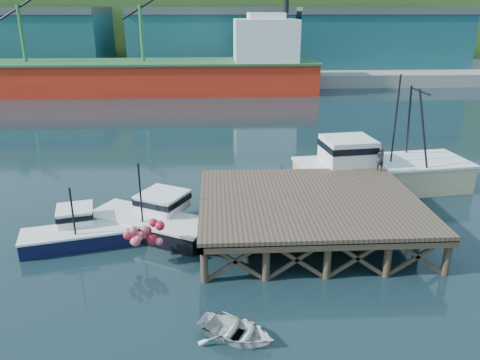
{
  "coord_description": "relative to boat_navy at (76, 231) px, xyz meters",
  "views": [
    {
      "loc": [
        0.43,
        -23.51,
        11.91
      ],
      "look_at": [
        1.8,
        2.0,
        2.53
      ],
      "focal_mm": 35.0,
      "sensor_mm": 36.0,
      "label": 1
    }
  ],
  "objects": [
    {
      "name": "cargo_ship",
      "position": [
        -1.36,
        48.56,
        2.61
      ],
      "size": [
        55.5,
        10.0,
        13.75
      ],
      "color": "red",
      "rests_on": "ground"
    },
    {
      "name": "ground",
      "position": [
        7.11,
        0.56,
        -0.71
      ],
      "size": [
        300.0,
        300.0,
        0.0
      ],
      "primitive_type": "plane",
      "color": "black",
      "rests_on": "ground"
    },
    {
      "name": "warehouse_left",
      "position": [
        -27.89,
        65.56,
        5.79
      ],
      "size": [
        32.0,
        16.0,
        9.0
      ],
      "primitive_type": "cube",
      "color": "#1C515C",
      "rests_on": "far_quay"
    },
    {
      "name": "dockworker",
      "position": [
        18.01,
        4.96,
        2.2
      ],
      "size": [
        0.63,
        0.47,
        1.56
      ],
      "primitive_type": "imported",
      "rotation": [
        0.0,
        0.0,
        3.31
      ],
      "color": "#212129",
      "rests_on": "wharf"
    },
    {
      "name": "warehouse_right",
      "position": [
        37.11,
        65.56,
        5.79
      ],
      "size": [
        30.0,
        16.0,
        9.0
      ],
      "primitive_type": "cube",
      "color": "#1C515C",
      "rests_on": "far_quay"
    },
    {
      "name": "boat_black",
      "position": [
        3.98,
        1.19,
        0.1
      ],
      "size": [
        7.48,
        6.38,
        4.39
      ],
      "rotation": [
        0.0,
        0.0,
        -0.5
      ],
      "color": "black",
      "rests_on": "ground"
    },
    {
      "name": "far_quay",
      "position": [
        7.11,
        70.56,
        0.29
      ],
      "size": [
        160.0,
        40.0,
        2.0
      ],
      "primitive_type": "cube",
      "color": "gray",
      "rests_on": "ground"
    },
    {
      "name": "boat_navy",
      "position": [
        0.0,
        0.0,
        0.0
      ],
      "size": [
        5.95,
        3.77,
        3.52
      ],
      "rotation": [
        0.0,
        0.0,
        0.24
      ],
      "color": "black",
      "rests_on": "ground"
    },
    {
      "name": "trawler",
      "position": [
        18.76,
        7.06,
        0.93
      ],
      "size": [
        12.3,
        5.62,
        7.95
      ],
      "rotation": [
        0.0,
        0.0,
        0.12
      ],
      "color": "#D0BD86",
      "rests_on": "ground"
    },
    {
      "name": "wharf",
      "position": [
        12.61,
        0.37,
        1.23
      ],
      "size": [
        12.0,
        10.0,
        2.62
      ],
      "color": "brown",
      "rests_on": "ground"
    },
    {
      "name": "warehouse_mid",
      "position": [
        7.11,
        65.56,
        5.79
      ],
      "size": [
        28.0,
        16.0,
        9.0
      ],
      "primitive_type": "cube",
      "color": "#1C515C",
      "rests_on": "far_quay"
    },
    {
      "name": "hillside",
      "position": [
        7.11,
        100.56,
        10.29
      ],
      "size": [
        220.0,
        50.0,
        22.0
      ],
      "primitive_type": "cube",
      "color": "#2D511E",
      "rests_on": "ground"
    },
    {
      "name": "dinghy",
      "position": [
        8.17,
        -8.17,
        -0.39
      ],
      "size": [
        3.78,
        3.42,
        0.64
      ],
      "primitive_type": "imported",
      "rotation": [
        0.0,
        0.0,
        1.08
      ],
      "color": "silver",
      "rests_on": "ground"
    }
  ]
}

